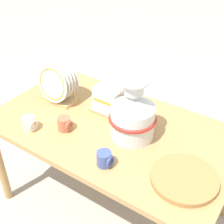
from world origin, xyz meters
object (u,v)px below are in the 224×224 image
dish_rack_square_plates (108,103)px  mug_terracotta_glaze (65,124)px  dish_rack_round_plates (58,85)px  wicker_charger_stack (184,179)px  mug_cobalt_glaze (105,159)px  mug_cream_glaze (29,123)px  ceramic_vase (133,114)px

dish_rack_square_plates → mug_terracotta_glaze: bearing=-110.8°
dish_rack_round_plates → wicker_charger_stack: (0.99, -0.20, -0.11)m
mug_cobalt_glaze → dish_rack_round_plates: bearing=151.7°
mug_cream_glaze → mug_cobalt_glaze: 0.54m
wicker_charger_stack → mug_cobalt_glaze: size_ratio=3.92×
dish_rack_round_plates → mug_terracotta_glaze: size_ratio=3.22×
dish_rack_round_plates → mug_cobalt_glaze: dish_rack_round_plates is taller
dish_rack_round_plates → wicker_charger_stack: bearing=-11.3°
dish_rack_square_plates → mug_cream_glaze: dish_rack_square_plates is taller
dish_rack_square_plates → mug_cobalt_glaze: bearing=-57.5°
ceramic_vase → mug_cobalt_glaze: (0.01, -0.29, -0.11)m
dish_rack_round_plates → mug_cream_glaze: dish_rack_round_plates is taller
ceramic_vase → dish_rack_round_plates: size_ratio=1.35×
dish_rack_square_plates → mug_cream_glaze: size_ratio=2.66×
ceramic_vase → mug_terracotta_glaze: ceramic_vase is taller
wicker_charger_stack → mug_terracotta_glaze: size_ratio=3.92×
wicker_charger_stack → dish_rack_round_plates: bearing=168.7°
dish_rack_square_plates → wicker_charger_stack: bearing=-23.0°
dish_rack_round_plates → wicker_charger_stack: dish_rack_round_plates is taller
ceramic_vase → mug_terracotta_glaze: size_ratio=4.35×
mug_terracotta_glaze → mug_cream_glaze: (-0.18, -0.11, 0.00)m
dish_rack_round_plates → mug_terracotta_glaze: (0.24, -0.22, -0.08)m
mug_terracotta_glaze → mug_cobalt_glaze: size_ratio=1.00×
ceramic_vase → mug_terracotta_glaze: 0.42m
dish_rack_square_plates → mug_cobalt_glaze: size_ratio=2.66×
ceramic_vase → mug_cobalt_glaze: size_ratio=4.35×
dish_rack_round_plates → mug_cobalt_glaze: (0.61, -0.33, -0.08)m
ceramic_vase → dish_rack_square_plates: size_ratio=1.64×
mug_terracotta_glaze → mug_cream_glaze: size_ratio=1.00×
wicker_charger_stack → mug_cream_glaze: mug_cream_glaze is taller
ceramic_vase → wicker_charger_stack: size_ratio=1.11×
dish_rack_round_plates → dish_rack_square_plates: dish_rack_round_plates is taller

